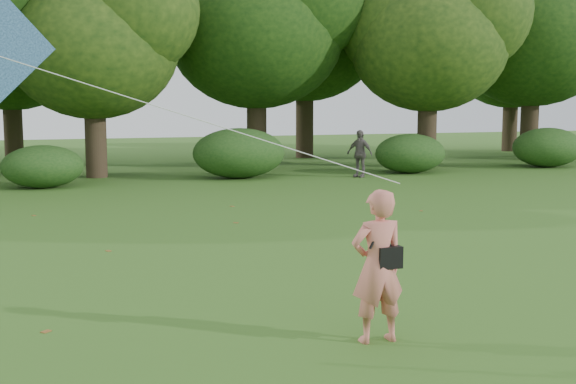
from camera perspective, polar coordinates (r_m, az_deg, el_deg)
name	(u,v)px	position (r m, az deg, el deg)	size (l,w,h in m)	color
ground	(401,321)	(9.66, 8.93, -10.05)	(100.00, 100.00, 0.00)	#265114
man_kite_flyer	(378,266)	(8.61, 7.09, -5.84)	(0.67, 0.44, 1.83)	#D87465
bystander_right	(360,154)	(27.48, 5.68, 3.04)	(1.05, 0.44, 1.79)	#635958
crossbody_bag	(388,256)	(8.61, 7.88, -5.03)	(0.43, 0.20, 0.72)	black
tree_line	(175,36)	(31.67, -8.90, 12.05)	(54.70, 15.30, 9.48)	#3A2D1E
shrub_band	(140,158)	(26.01, -11.62, 2.61)	(39.15, 3.22, 1.88)	#264919
fallen_leaves	(296,247)	(14.21, 0.64, -4.38)	(9.69, 13.83, 0.01)	brown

